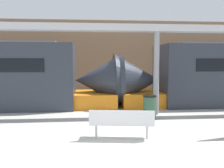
# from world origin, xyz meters

# --- Properties ---
(ground_plane) EXTENTS (60.00, 60.00, 0.00)m
(ground_plane) POSITION_xyz_m (0.00, 0.00, 0.00)
(ground_plane) COLOR #B2AFA8
(station_wall) EXTENTS (56.00, 0.20, 5.00)m
(station_wall) POSITION_xyz_m (0.00, 11.30, 2.50)
(station_wall) COLOR #937051
(station_wall) RESTS_ON ground_plane
(bench_near) EXTENTS (1.93, 0.72, 0.87)m
(bench_near) POSITION_xyz_m (0.45, 1.37, 0.52)
(bench_near) COLOR silver
(bench_near) RESTS_ON ground_plane
(trash_bin) EXTENTS (0.52, 0.52, 0.95)m
(trash_bin) POSITION_xyz_m (1.87, 3.77, 0.48)
(trash_bin) COLOR #2D5138
(trash_bin) RESTS_ON ground_plane
(support_column_near) EXTENTS (0.24, 0.24, 3.49)m
(support_column_near) POSITION_xyz_m (2.35, 4.61, 1.75)
(support_column_near) COLOR gray
(support_column_near) RESTS_ON ground_plane
(canopy_beam) EXTENTS (28.00, 0.60, 0.28)m
(canopy_beam) POSITION_xyz_m (2.35, 4.61, 3.63)
(canopy_beam) COLOR #B7B7BC
(canopy_beam) RESTS_ON support_column_near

